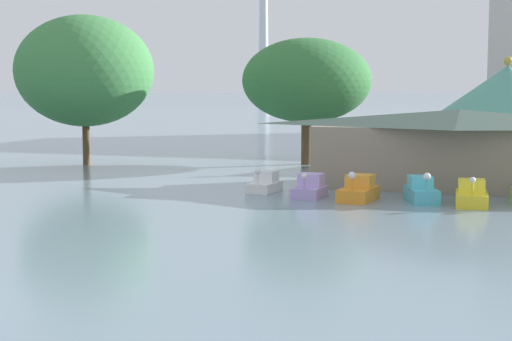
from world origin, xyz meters
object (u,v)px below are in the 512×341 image
Objects in this scene: green_roof_pavilion at (507,108)px; boathouse at (459,148)px; shoreline_tree_mid at (307,81)px; pedal_boat_yellow at (471,195)px; pedal_boat_white at (265,184)px; pedal_boat_lavender at (310,188)px; pedal_boat_cyan at (421,192)px; shoreline_tree_tall_left at (85,71)px; pedal_boat_orange at (359,190)px.

boathouse is at bearing -99.01° from green_roof_pavilion.
pedal_boat_yellow is at bearing -54.10° from shoreline_tree_mid.
pedal_boat_lavender is at bearing 70.13° from pedal_boat_white.
pedal_boat_cyan is at bearing -100.27° from green_roof_pavilion.
shoreline_tree_tall_left is at bearing -161.71° from green_roof_pavilion.
pedal_boat_white is 3.34m from pedal_boat_lavender.
pedal_boat_yellow is at bearing -23.09° from shoreline_tree_tall_left.
pedal_boat_lavender is 0.24× the size of shoreline_tree_mid.
shoreline_tree_mid reaches higher than boathouse.
boathouse is (-1.06, 6.75, 1.93)m from pedal_boat_yellow.
pedal_boat_lavender is at bearing -90.82° from pedal_boat_orange.
boathouse is (1.51, 6.31, 1.90)m from pedal_boat_cyan.
shoreline_tree_tall_left is at bearing -115.75° from pedal_boat_white.
shoreline_tree_tall_left reaches higher than pedal_boat_cyan.
pedal_boat_cyan is 2.60m from pedal_boat_yellow.
boathouse is 29.35m from shoreline_tree_tall_left.
pedal_boat_lavender is 0.23× the size of green_roof_pavilion.
green_roof_pavilion reaches higher than pedal_boat_lavender.
shoreline_tree_mid reaches higher than pedal_boat_lavender.
pedal_boat_white is at bearing -83.83° from shoreline_tree_mid.
green_roof_pavilion is (10.04, 22.48, 3.90)m from pedal_boat_lavender.
pedal_boat_lavender is at bearing -30.42° from shoreline_tree_tall_left.
pedal_boat_white is 11.82m from boathouse.
pedal_boat_orange is 27.60m from shoreline_tree_tall_left.
pedal_boat_white is 0.78× the size of pedal_boat_cyan.
shoreline_tree_tall_left reaches higher than pedal_boat_white.
pedal_boat_cyan is at bearing -24.26° from shoreline_tree_tall_left.
pedal_boat_lavender is at bearing -96.00° from pedal_boat_yellow.
pedal_boat_lavender is at bearing -75.14° from shoreline_tree_mid.
shoreline_tree_tall_left is (-29.43, 12.55, 6.74)m from pedal_boat_yellow.
pedal_boat_lavender is 19.77m from shoreline_tree_mid.
shoreline_tree_tall_left is at bearing -132.51° from pedal_boat_cyan.
pedal_boat_yellow is at bearing 96.14° from pedal_boat_orange.
shoreline_tree_mid reaches higher than pedal_boat_white.
pedal_boat_yellow is at bearing 91.35° from pedal_boat_lavender.
pedal_boat_lavender is 0.77× the size of pedal_boat_orange.
shoreline_tree_mid is (-13.39, 18.49, 6.02)m from pedal_boat_yellow.
pedal_boat_yellow is at bearing -93.72° from green_roof_pavilion.
pedal_boat_cyan reaches higher than pedal_boat_yellow.
shoreline_tree_mid is (-7.59, 18.53, 6.00)m from pedal_boat_orange.
pedal_boat_yellow is (2.57, -0.44, -0.03)m from pedal_boat_cyan.
green_roof_pavilion reaches higher than pedal_boat_cyan.
pedal_boat_cyan is 0.32× the size of green_roof_pavilion.
pedal_boat_lavender is 5.99m from pedal_boat_cyan.
pedal_boat_yellow is 7.10m from boathouse.
boathouse is at bearing -43.62° from shoreline_tree_mid.
pedal_boat_white is at bearing -154.45° from boathouse.
pedal_boat_lavender is 24.92m from green_roof_pavilion.
pedal_boat_orange reaches higher than pedal_boat_white.
shoreline_tree_tall_left is (-23.63, 12.58, 6.71)m from pedal_boat_orange.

